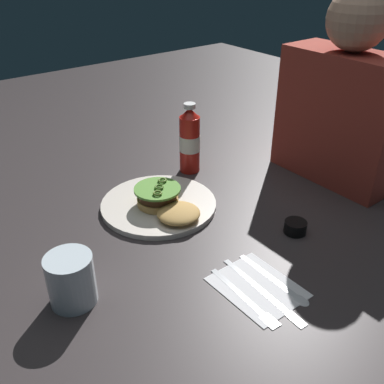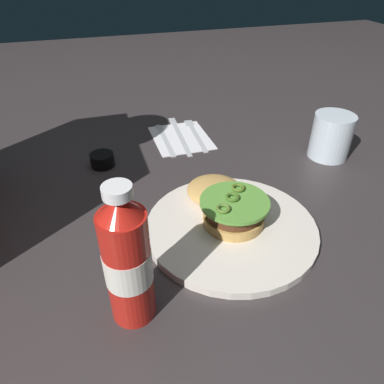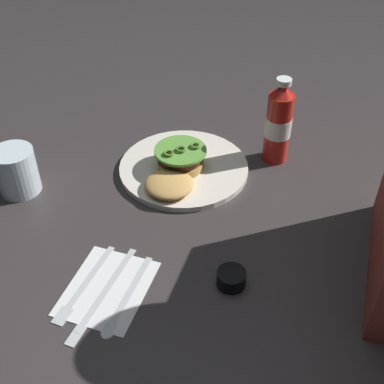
{
  "view_description": "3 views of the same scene",
  "coord_description": "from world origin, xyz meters",
  "px_view_note": "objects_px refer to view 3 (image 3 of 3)",
  "views": [
    {
      "loc": [
        0.7,
        -0.44,
        0.6
      ],
      "look_at": [
        -0.02,
        0.11,
        0.06
      ],
      "focal_mm": 41.14,
      "sensor_mm": 36.0,
      "label": 1
    },
    {
      "loc": [
        -0.52,
        0.27,
        0.41
      ],
      "look_at": [
        -0.03,
        0.12,
        0.05
      ],
      "focal_mm": 33.41,
      "sensor_mm": 36.0,
      "label": 2
    },
    {
      "loc": [
        0.75,
        0.37,
        0.68
      ],
      "look_at": [
        0.02,
        0.13,
        0.04
      ],
      "focal_mm": 46.47,
      "sensor_mm": 36.0,
      "label": 3
    }
  ],
  "objects_px": {
    "fork_utensil": "(81,289)",
    "spoon_utensil": "(122,305)",
    "burger_sandwich": "(176,167)",
    "condiment_cup": "(231,278)",
    "ketchup_bottle": "(279,124)",
    "dinner_plate": "(184,168)",
    "butter_knife": "(99,298)",
    "napkin": "(108,288)",
    "water_glass": "(16,171)"
  },
  "relations": [
    {
      "from": "napkin",
      "to": "spoon_utensil",
      "type": "distance_m",
      "value": 0.05
    },
    {
      "from": "napkin",
      "to": "fork_utensil",
      "type": "bearing_deg",
      "value": -65.57
    },
    {
      "from": "dinner_plate",
      "to": "condiment_cup",
      "type": "height_order",
      "value": "condiment_cup"
    },
    {
      "from": "butter_knife",
      "to": "napkin",
      "type": "bearing_deg",
      "value": 176.87
    },
    {
      "from": "napkin",
      "to": "burger_sandwich",
      "type": "bearing_deg",
      "value": 178.39
    },
    {
      "from": "water_glass",
      "to": "spoon_utensil",
      "type": "distance_m",
      "value": 0.4
    },
    {
      "from": "ketchup_bottle",
      "to": "butter_knife",
      "type": "height_order",
      "value": "ketchup_bottle"
    },
    {
      "from": "condiment_cup",
      "to": "fork_utensil",
      "type": "relative_size",
      "value": 0.28
    },
    {
      "from": "fork_utensil",
      "to": "spoon_utensil",
      "type": "xyz_separation_m",
      "value": [
        0.01,
        0.08,
        0.0
      ]
    },
    {
      "from": "burger_sandwich",
      "to": "condiment_cup",
      "type": "xyz_separation_m",
      "value": [
        0.25,
        0.19,
        -0.02
      ]
    },
    {
      "from": "napkin",
      "to": "fork_utensil",
      "type": "height_order",
      "value": "fork_utensil"
    },
    {
      "from": "spoon_utensil",
      "to": "ketchup_bottle",
      "type": "bearing_deg",
      "value": 162.6
    },
    {
      "from": "dinner_plate",
      "to": "fork_utensil",
      "type": "distance_m",
      "value": 0.39
    },
    {
      "from": "ketchup_bottle",
      "to": "water_glass",
      "type": "height_order",
      "value": "ketchup_bottle"
    },
    {
      "from": "dinner_plate",
      "to": "fork_utensil",
      "type": "height_order",
      "value": "dinner_plate"
    },
    {
      "from": "ketchup_bottle",
      "to": "condiment_cup",
      "type": "bearing_deg",
      "value": 0.4
    },
    {
      "from": "ketchup_bottle",
      "to": "dinner_plate",
      "type": "bearing_deg",
      "value": -58.77
    },
    {
      "from": "ketchup_bottle",
      "to": "fork_utensil",
      "type": "xyz_separation_m",
      "value": [
        0.5,
        -0.24,
        -0.09
      ]
    },
    {
      "from": "water_glass",
      "to": "fork_utensil",
      "type": "relative_size",
      "value": 0.53
    },
    {
      "from": "burger_sandwich",
      "to": "ketchup_bottle",
      "type": "bearing_deg",
      "value": 128.07
    },
    {
      "from": "condiment_cup",
      "to": "butter_knife",
      "type": "distance_m",
      "value": 0.23
    },
    {
      "from": "dinner_plate",
      "to": "condiment_cup",
      "type": "relative_size",
      "value": 5.62
    },
    {
      "from": "dinner_plate",
      "to": "spoon_utensil",
      "type": "distance_m",
      "value": 0.39
    },
    {
      "from": "ketchup_bottle",
      "to": "butter_knife",
      "type": "xyz_separation_m",
      "value": [
        0.5,
        -0.2,
        -0.09
      ]
    },
    {
      "from": "napkin",
      "to": "butter_knife",
      "type": "height_order",
      "value": "butter_knife"
    },
    {
      "from": "burger_sandwich",
      "to": "napkin",
      "type": "bearing_deg",
      "value": -1.61
    },
    {
      "from": "condiment_cup",
      "to": "spoon_utensil",
      "type": "xyz_separation_m",
      "value": [
        0.11,
        -0.16,
        -0.01
      ]
    },
    {
      "from": "ketchup_bottle",
      "to": "butter_knife",
      "type": "bearing_deg",
      "value": -21.66
    },
    {
      "from": "burger_sandwich",
      "to": "condiment_cup",
      "type": "bearing_deg",
      "value": 37.62
    },
    {
      "from": "fork_utensil",
      "to": "butter_knife",
      "type": "bearing_deg",
      "value": 78.19
    },
    {
      "from": "ketchup_bottle",
      "to": "spoon_utensil",
      "type": "xyz_separation_m",
      "value": [
        0.51,
        -0.16,
        -0.09
      ]
    },
    {
      "from": "burger_sandwich",
      "to": "water_glass",
      "type": "xyz_separation_m",
      "value": [
        0.14,
        -0.31,
        0.02
      ]
    },
    {
      "from": "condiment_cup",
      "to": "water_glass",
      "type": "bearing_deg",
      "value": -102.21
    },
    {
      "from": "water_glass",
      "to": "spoon_utensil",
      "type": "xyz_separation_m",
      "value": [
        0.22,
        0.34,
        -0.05
      ]
    },
    {
      "from": "ketchup_bottle",
      "to": "condiment_cup",
      "type": "distance_m",
      "value": 0.41
    },
    {
      "from": "fork_utensil",
      "to": "condiment_cup",
      "type": "bearing_deg",
      "value": 111.93
    },
    {
      "from": "ketchup_bottle",
      "to": "butter_knife",
      "type": "relative_size",
      "value": 0.91
    },
    {
      "from": "ketchup_bottle",
      "to": "napkin",
      "type": "relative_size",
      "value": 1.22
    },
    {
      "from": "napkin",
      "to": "spoon_utensil",
      "type": "xyz_separation_m",
      "value": [
        0.03,
        0.04,
        0.0
      ]
    },
    {
      "from": "burger_sandwich",
      "to": "ketchup_bottle",
      "type": "height_order",
      "value": "ketchup_bottle"
    },
    {
      "from": "butter_knife",
      "to": "water_glass",
      "type": "bearing_deg",
      "value": -125.87
    },
    {
      "from": "ketchup_bottle",
      "to": "napkin",
      "type": "distance_m",
      "value": 0.52
    },
    {
      "from": "dinner_plate",
      "to": "burger_sandwich",
      "type": "xyz_separation_m",
      "value": [
        0.04,
        -0.0,
        0.03
      ]
    },
    {
      "from": "ketchup_bottle",
      "to": "butter_knife",
      "type": "distance_m",
      "value": 0.55
    },
    {
      "from": "condiment_cup",
      "to": "fork_utensil",
      "type": "height_order",
      "value": "condiment_cup"
    },
    {
      "from": "napkin",
      "to": "butter_knife",
      "type": "relative_size",
      "value": 0.75
    },
    {
      "from": "condiment_cup",
      "to": "fork_utensil",
      "type": "xyz_separation_m",
      "value": [
        0.1,
        -0.24,
        -0.01
      ]
    },
    {
      "from": "condiment_cup",
      "to": "dinner_plate",
      "type": "bearing_deg",
      "value": -146.6
    },
    {
      "from": "dinner_plate",
      "to": "ketchup_bottle",
      "type": "distance_m",
      "value": 0.23
    },
    {
      "from": "butter_knife",
      "to": "spoon_utensil",
      "type": "relative_size",
      "value": 1.22
    }
  ]
}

